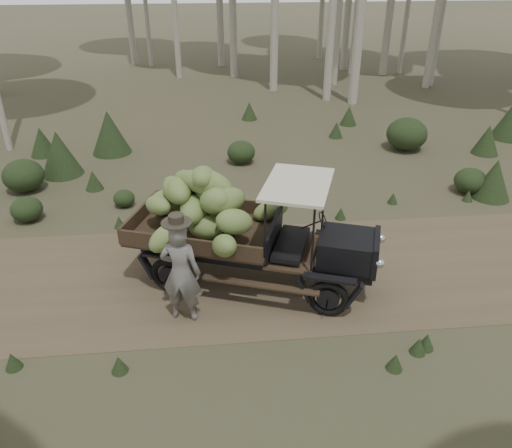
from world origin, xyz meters
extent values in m
plane|color=#473D2B|center=(0.00, 0.00, 0.00)|extent=(120.00, 120.00, 0.00)
cube|color=brown|center=(0.00, 0.00, 0.00)|extent=(70.00, 4.00, 0.01)
cube|color=black|center=(0.70, -0.75, 0.98)|extent=(1.23, 1.20, 0.54)
cube|color=black|center=(1.20, -0.93, 0.98)|extent=(0.42, 0.95, 0.61)
cube|color=black|center=(-0.59, -0.29, 1.07)|extent=(0.53, 1.31, 0.54)
cube|color=#38281C|center=(-1.88, 0.17, 0.98)|extent=(3.16, 2.57, 0.08)
cube|color=#38281C|center=(-1.58, 1.00, 1.15)|extent=(2.59, 0.97, 0.31)
cube|color=#38281C|center=(-2.17, -0.66, 1.15)|extent=(2.59, 0.97, 0.31)
cube|color=#38281C|center=(-3.16, 0.63, 1.15)|extent=(0.65, 1.67, 0.31)
cube|color=beige|center=(-0.19, -0.43, 2.17)|extent=(1.61, 1.94, 0.06)
cube|color=black|center=(-0.79, 0.18, 0.61)|extent=(4.26, 1.60, 0.18)
cube|color=black|center=(-1.04, -0.52, 0.61)|extent=(4.26, 1.60, 0.18)
torus|color=black|center=(0.78, 0.05, 0.37)|extent=(0.74, 0.38, 0.74)
torus|color=black|center=(0.25, -1.42, 0.37)|extent=(0.74, 0.38, 0.74)
torus|color=black|center=(-2.07, 1.07, 0.37)|extent=(0.74, 0.38, 0.74)
torus|color=black|center=(-2.60, -0.40, 0.37)|extent=(0.74, 0.38, 0.74)
sphere|color=beige|center=(1.42, -0.54, 1.02)|extent=(0.18, 0.18, 0.18)
sphere|color=beige|center=(1.13, -1.37, 1.02)|extent=(0.18, 0.18, 0.18)
ellipsoid|color=olive|center=(-1.33, 0.09, 1.18)|extent=(0.55, 0.79, 0.38)
ellipsoid|color=olive|center=(-2.11, 0.50, 1.60)|extent=(0.90, 0.70, 0.56)
ellipsoid|color=olive|center=(-1.67, -0.19, 1.81)|extent=(0.90, 0.92, 0.72)
ellipsoid|color=olive|center=(-1.68, 0.06, 2.05)|extent=(0.98, 0.67, 0.71)
ellipsoid|color=olive|center=(-1.84, 0.67, 1.29)|extent=(0.78, 0.71, 0.51)
ellipsoid|color=olive|center=(-2.51, 0.49, 1.54)|extent=(0.78, 0.44, 0.47)
ellipsoid|color=olive|center=(-1.81, 0.16, 1.80)|extent=(0.69, 0.78, 0.56)
ellipsoid|color=olive|center=(-1.89, 0.30, 2.03)|extent=(0.70, 0.88, 0.44)
ellipsoid|color=olive|center=(-0.53, 0.52, 1.20)|extent=(0.94, 0.66, 0.55)
ellipsoid|color=olive|center=(-1.74, 0.29, 1.60)|extent=(0.46, 0.92, 0.71)
ellipsoid|color=olive|center=(-2.32, 0.14, 1.89)|extent=(0.60, 0.81, 0.53)
ellipsoid|color=olive|center=(-1.87, 0.10, 2.14)|extent=(0.44, 0.75, 0.56)
ellipsoid|color=olive|center=(-2.53, 0.85, 1.27)|extent=(0.71, 0.90, 0.50)
ellipsoid|color=olive|center=(-2.74, 0.25, 1.54)|extent=(0.77, 0.89, 0.54)
ellipsoid|color=olive|center=(-1.47, -0.19, 1.80)|extent=(0.94, 0.81, 0.50)
ellipsoid|color=olive|center=(-1.84, 0.09, 2.06)|extent=(0.78, 0.79, 0.50)
ellipsoid|color=olive|center=(-2.51, 0.95, 1.23)|extent=(0.93, 0.73, 0.54)
ellipsoid|color=olive|center=(-2.07, -0.01, 1.56)|extent=(0.62, 0.90, 0.62)
ellipsoid|color=olive|center=(-2.20, 0.66, 1.84)|extent=(0.73, 1.00, 0.62)
ellipsoid|color=olive|center=(-2.04, 0.17, 2.07)|extent=(0.83, 0.88, 0.52)
ellipsoid|color=olive|center=(-1.86, -0.16, 1.25)|extent=(0.87, 0.76, 0.54)
ellipsoid|color=olive|center=(-1.34, -0.53, 1.53)|extent=(0.83, 0.58, 0.62)
ellipsoid|color=olive|center=(-2.41, 0.28, 1.84)|extent=(0.65, 0.94, 0.52)
ellipsoid|color=olive|center=(-2.55, -0.57, 1.31)|extent=(0.94, 0.70, 0.74)
ellipsoid|color=olive|center=(-1.54, -0.93, 1.29)|extent=(0.61, 0.88, 0.68)
imported|color=#615E59|center=(-2.31, -1.20, 0.96)|extent=(0.79, 0.62, 1.91)
cylinder|color=#2D2820|center=(-2.31, -1.20, 1.94)|extent=(0.62, 0.62, 0.03)
cylinder|color=#2D2820|center=(-2.31, -1.20, 2.00)|extent=(0.31, 0.31, 0.15)
ellipsoid|color=#233319|center=(4.75, 6.73, 0.54)|extent=(1.31, 1.31, 1.05)
cone|color=#233319|center=(2.77, 8.18, 0.27)|extent=(0.49, 0.49, 0.55)
ellipsoid|color=#233319|center=(-3.95, 3.43, 0.22)|extent=(0.54, 0.54, 0.44)
cone|color=#233319|center=(-0.07, 10.61, 0.34)|extent=(0.61, 0.61, 0.68)
cone|color=#233319|center=(5.68, 2.95, 0.54)|extent=(0.98, 0.98, 1.08)
cone|color=#233319|center=(5.97, 3.36, 0.41)|extent=(0.74, 0.74, 0.82)
ellipsoid|color=#233319|center=(-0.73, 6.11, 0.35)|extent=(0.86, 0.86, 0.69)
cone|color=#233319|center=(-6.02, 5.74, 0.66)|extent=(1.19, 1.19, 1.32)
cone|color=#233319|center=(7.19, 6.11, 0.47)|extent=(0.85, 0.85, 0.95)
ellipsoid|color=#233319|center=(5.26, 3.31, 0.35)|extent=(0.86, 0.86, 0.68)
ellipsoid|color=#233319|center=(-6.18, 2.88, 0.31)|extent=(0.75, 0.75, 0.60)
cone|color=#233319|center=(-7.02, 7.39, 0.43)|extent=(0.77, 0.77, 0.86)
cone|color=#233319|center=(8.77, 7.48, 0.68)|extent=(1.22, 1.22, 1.35)
cone|color=#233319|center=(-7.24, 8.13, 0.35)|extent=(0.63, 0.63, 0.70)
cone|color=#233319|center=(-4.85, 7.42, 0.69)|extent=(1.25, 1.25, 1.39)
ellipsoid|color=#233319|center=(-6.76, 4.67, 0.45)|extent=(1.09, 1.09, 0.87)
cone|color=#233319|center=(-4.91, 4.57, 0.27)|extent=(0.49, 0.49, 0.54)
cone|color=#233319|center=(3.59, 9.55, 0.35)|extent=(0.64, 0.64, 0.71)
cone|color=#233319|center=(-4.96, -2.19, 0.15)|extent=(0.27, 0.27, 0.30)
cone|color=#233319|center=(-2.25, 2.92, 0.15)|extent=(0.27, 0.27, 0.30)
cone|color=#233319|center=(1.51, -2.51, 0.15)|extent=(0.27, 0.27, 0.30)
cone|color=#233319|center=(1.69, -2.42, 0.15)|extent=(0.27, 0.27, 0.30)
cone|color=#233319|center=(5.00, 2.82, 0.15)|extent=(0.27, 0.27, 0.30)
cone|color=#233319|center=(1.42, 2.19, 0.15)|extent=(0.27, 0.27, 0.30)
cone|color=#233319|center=(-1.80, 2.50, 0.15)|extent=(0.27, 0.27, 0.30)
cone|color=#233319|center=(-3.92, 2.28, 0.15)|extent=(0.27, 0.27, 0.30)
cone|color=#233319|center=(-3.29, -2.43, 0.15)|extent=(0.27, 0.27, 0.30)
cone|color=#233319|center=(1.01, -2.82, 0.15)|extent=(0.27, 0.27, 0.30)
cone|color=#233319|center=(2.98, 2.89, 0.15)|extent=(0.27, 0.27, 0.30)
cone|color=#233319|center=(0.03, 2.80, 0.15)|extent=(0.27, 0.27, 0.30)
camera|label=1|loc=(-1.75, -8.37, 5.80)|focal=35.00mm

